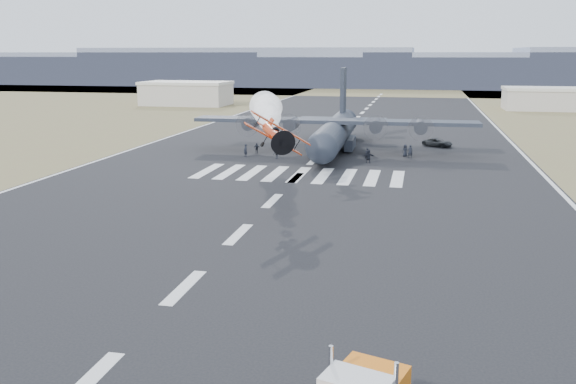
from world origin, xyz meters
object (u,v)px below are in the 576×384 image
(support_vehicle, at_px, (437,143))
(hangar_right, at_px, (544,98))
(transport_aircraft, at_px, (335,130))
(crew_b, at_px, (367,154))
(crew_f, at_px, (368,156))
(crew_c, at_px, (277,153))
(crew_e, at_px, (405,150))
(aerobatic_biplane, at_px, (274,134))
(crew_d, at_px, (257,148))
(crew_a, at_px, (410,151))
(crew_g, at_px, (246,151))
(hangar_left, at_px, (187,93))
(crew_h, at_px, (311,148))

(support_vehicle, bearing_deg, hangar_right, 7.35)
(hangar_right, relative_size, transport_aircraft, 0.48)
(hangar_right, relative_size, crew_b, 12.25)
(hangar_right, distance_m, crew_b, 95.77)
(transport_aircraft, xyz_separation_m, crew_f, (5.97, -9.93, -2.25))
(crew_c, bearing_deg, support_vehicle, 49.74)
(support_vehicle, bearing_deg, crew_e, -175.14)
(support_vehicle, bearing_deg, aerobatic_biplane, -170.56)
(aerobatic_biplane, xyz_separation_m, crew_d, (-10.49, 32.43, -6.54))
(hangar_right, relative_size, crew_a, 11.01)
(crew_f, relative_size, crew_g, 0.98)
(aerobatic_biplane, distance_m, support_vehicle, 48.48)
(support_vehicle, height_order, crew_e, crew_e)
(crew_e, height_order, crew_f, crew_f)
(crew_a, bearing_deg, transport_aircraft, -20.10)
(crew_d, bearing_deg, hangar_left, -79.41)
(hangar_left, xyz_separation_m, crew_d, (42.67, -80.46, -2.61))
(aerobatic_biplane, distance_m, crew_a, 36.05)
(crew_e, bearing_deg, hangar_right, -145.60)
(crew_b, relative_size, crew_d, 1.05)
(crew_a, distance_m, crew_h, 14.70)
(transport_aircraft, height_order, support_vehicle, transport_aircraft)
(crew_b, xyz_separation_m, crew_g, (-17.43, -1.18, 0.09))
(hangar_right, xyz_separation_m, crew_d, (-55.33, -85.46, -2.21))
(hangar_left, relative_size, crew_h, 14.68)
(crew_d, xyz_separation_m, crew_f, (16.95, -4.46, 0.11))
(crew_b, distance_m, crew_e, 6.58)
(hangar_left, xyz_separation_m, aerobatic_biplane, (53.17, -112.88, 3.94))
(hangar_right, xyz_separation_m, aerobatic_biplane, (-44.83, -117.88, 4.33))
(transport_aircraft, height_order, crew_h, transport_aircraft)
(hangar_right, height_order, crew_a, hangar_right)
(support_vehicle, bearing_deg, crew_a, -170.04)
(hangar_left, relative_size, crew_d, 15.33)
(hangar_right, relative_size, crew_f, 11.25)
(crew_c, height_order, crew_d, crew_d)
(transport_aircraft, relative_size, crew_b, 25.33)
(crew_c, bearing_deg, crew_g, -173.00)
(crew_f, bearing_deg, hangar_left, -64.34)
(crew_c, bearing_deg, aerobatic_biplane, -63.72)
(aerobatic_biplane, xyz_separation_m, crew_f, (6.46, 27.97, -6.43))
(aerobatic_biplane, height_order, crew_b, aerobatic_biplane)
(hangar_right, xyz_separation_m, crew_c, (-51.40, -89.29, -2.22))
(aerobatic_biplane, distance_m, crew_h, 35.08)
(crew_d, bearing_deg, crew_a, 165.13)
(crew_e, relative_size, crew_h, 1.05)
(crew_d, bearing_deg, hangar_right, -140.27)
(aerobatic_biplane, height_order, crew_a, aerobatic_biplane)
(crew_d, xyz_separation_m, crew_g, (-0.79, -3.31, 0.13))
(crew_c, bearing_deg, crew_b, 20.98)
(aerobatic_biplane, xyz_separation_m, crew_c, (-6.56, 28.59, -6.55))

